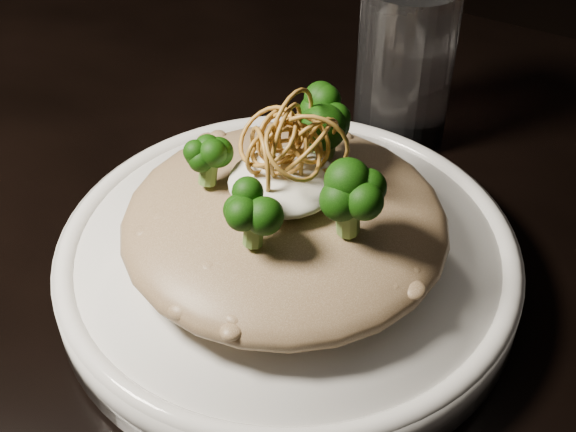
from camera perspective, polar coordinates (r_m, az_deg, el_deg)
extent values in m
cube|color=black|center=(0.56, -6.00, -3.16)|extent=(1.10, 0.80, 0.04)
cylinder|color=black|center=(1.24, -15.10, 1.36)|extent=(0.05, 0.05, 0.71)
cylinder|color=white|center=(0.51, 0.00, -3.41)|extent=(0.29, 0.29, 0.03)
ellipsoid|color=brown|center=(0.48, -0.23, -0.47)|extent=(0.20, 0.20, 0.04)
ellipsoid|color=white|center=(0.46, -0.33, 2.46)|extent=(0.06, 0.06, 0.02)
cylinder|color=white|center=(0.61, 8.32, 10.68)|extent=(0.08, 0.08, 0.13)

